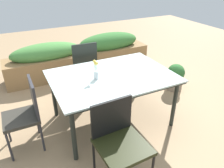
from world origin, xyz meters
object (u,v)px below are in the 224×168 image
object	(u,v)px
flower_vase	(96,71)
dining_table	(112,79)
potted_plant	(175,77)
planter_box	(81,56)
chair_near_left	(119,138)
chair_end_left	(26,112)
chair_far_side	(84,66)

from	to	relation	value
flower_vase	dining_table	bearing A→B (deg)	0.70
flower_vase	potted_plant	size ratio (longest dim) A/B	0.54
dining_table	flower_vase	distance (m)	0.29
planter_box	potted_plant	bearing A→B (deg)	-48.39
planter_box	flower_vase	bearing A→B (deg)	-101.97
flower_vase	potted_plant	distance (m)	1.86
planter_box	potted_plant	xyz separation A→B (m)	(1.33, -1.50, -0.11)
planter_box	chair_near_left	bearing A→B (deg)	-100.90
dining_table	chair_near_left	size ratio (longest dim) A/B	1.82
planter_box	potted_plant	world-z (taller)	planter_box
dining_table	planter_box	world-z (taller)	planter_box
chair_end_left	planter_box	size ratio (longest dim) A/B	0.30
chair_far_side	flower_vase	xyz separation A→B (m)	(-0.14, -0.91, 0.33)
flower_vase	potted_plant	bearing A→B (deg)	11.41
chair_far_side	potted_plant	world-z (taller)	chair_far_side
dining_table	chair_end_left	size ratio (longest dim) A/B	1.80
dining_table	planter_box	xyz separation A→B (m)	(0.16, 1.84, -0.33)
chair_end_left	flower_vase	bearing A→B (deg)	-90.27
dining_table	potted_plant	world-z (taller)	dining_table
chair_near_left	potted_plant	distance (m)	2.26
planter_box	potted_plant	distance (m)	2.00
chair_far_side	chair_end_left	size ratio (longest dim) A/B	1.08
chair_far_side	planter_box	distance (m)	0.98
chair_far_side	potted_plant	bearing A→B (deg)	-17.12
planter_box	chair_far_side	bearing A→B (deg)	-105.22
chair_far_side	planter_box	size ratio (longest dim) A/B	0.32
chair_far_side	chair_end_left	distance (m)	1.40
flower_vase	potted_plant	world-z (taller)	flower_vase
chair_far_side	planter_box	bearing A→B (deg)	77.40
planter_box	dining_table	bearing A→B (deg)	-94.87
chair_end_left	flower_vase	xyz separation A→B (m)	(0.93, -0.00, 0.35)
chair_end_left	flower_vase	size ratio (longest dim) A/B	3.42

